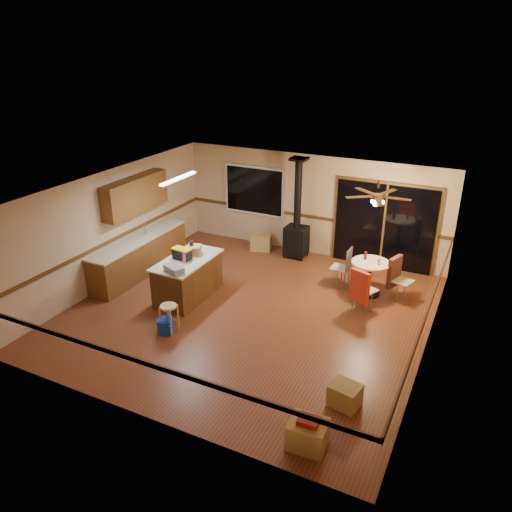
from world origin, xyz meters
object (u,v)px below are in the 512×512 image
Objects in this scene: bar_stool at (169,319)px; box_corner_a at (308,434)px; blue_bucket at (166,326)px; chair_right at (395,272)px; toolbox_grey at (174,269)px; chair_near at (361,286)px; box_under_window at (261,242)px; toolbox_black at (182,254)px; dining_table at (370,272)px; wood_stove at (297,231)px; chair_left at (345,263)px; box_corner_b at (345,395)px; kitchen_island at (188,278)px.

bar_stool reaches higher than box_corner_a.
blue_bucket is 0.47× the size of chair_right.
toolbox_grey is 1.16m from blue_bucket.
box_under_window is at bearing 147.16° from chair_near.
toolbox_black is 1.18× the size of blue_bucket.
toolbox_black is 0.47× the size of dining_table.
blue_bucket is (-0.90, -4.47, -0.59)m from wood_stove.
toolbox_black is 0.76× the size of chair_left.
chair_near is 2.99m from box_corner_b.
chair_right is 4.94m from box_corner_a.
kitchen_island is at bearing -152.07° from dining_table.
blue_bucket is 4.54m from dining_table.
bar_stool is at bearing -126.28° from chair_left.
bar_stool is 0.83× the size of chair_near.
chair_right reaches higher than box_corner_a.
chair_left is (3.01, 1.99, -0.42)m from toolbox_black.
box_corner_a is (3.44, -1.58, -0.09)m from bar_stool.
chair_left reaches higher than blue_bucket.
chair_left is at bearing 53.27° from blue_bucket.
chair_left and chair_right have the same top height.
box_corner_b is at bearing -52.47° from box_under_window.
chair_near reaches higher than kitchen_island.
toolbox_grey reaches higher than kitchen_island.
chair_near is 3.99m from box_corner_a.
kitchen_island is 5.12× the size of blue_bucket.
bar_stool is 3.70m from box_corner_b.
kitchen_island is 3.26× the size of chair_left.
dining_table is 1.58× the size of box_under_window.
box_corner_a is at bearing -37.13° from kitchen_island.
toolbox_grey is 4.24m from dining_table.
wood_stove is (1.30, 3.05, 0.28)m from kitchen_island.
chair_near is (2.24, -2.06, -0.13)m from wood_stove.
box_corner_a is at bearing -24.68° from bar_stool.
kitchen_island is at bearing -113.09° from wood_stove.
box_corner_b is at bearing -8.34° from bar_stool.
wood_stove reaches higher than kitchen_island.
kitchen_island is at bearing 142.87° from box_corner_a.
box_corner_b is at bearing -88.70° from chair_right.
bar_stool reaches higher than box_under_window.
toolbox_grey reaches higher than chair_left.
dining_table is (3.11, 3.28, 0.39)m from blue_bucket.
kitchen_island is 0.84m from toolbox_grey.
chair_right is at bearing 0.42° from chair_left.
box_corner_b is (0.22, 1.05, -0.02)m from box_corner_a.
bar_stool is at bearing -133.23° from dining_table.
box_under_window reaches higher than box_corner_b.
chair_right reaches higher than blue_bucket.
toolbox_grey is 0.65m from toolbox_black.
toolbox_black is 1.71m from blue_bucket.
wood_stove reaches higher than box_under_window.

